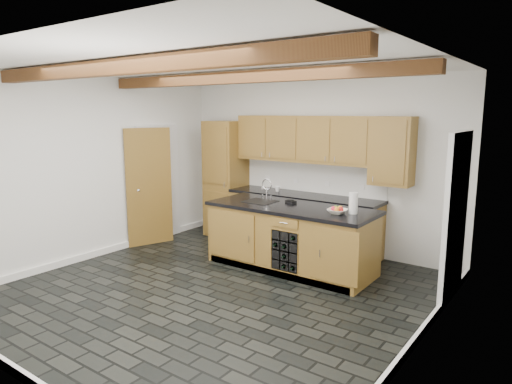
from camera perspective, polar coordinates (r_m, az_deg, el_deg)
ground at (r=6.00m, az=-4.90°, el=-12.22°), size 5.00×5.00×0.00m
room_shell at (r=6.06m, az=-2.45°, el=3.00°), size 5.01×5.00×5.00m
back_cabinetry at (r=7.69m, az=3.78°, el=0.36°), size 3.65×0.62×2.20m
island at (r=6.66m, az=4.34°, el=-5.71°), size 2.48×0.96×0.93m
faucet at (r=6.88m, az=0.66°, el=-0.89°), size 0.45×0.40×0.34m
kitchen_scale at (r=6.78m, az=4.37°, el=-1.17°), size 0.18×0.14×0.05m
fruit_bowl at (r=6.14m, az=10.13°, el=-2.39°), size 0.28×0.28×0.06m
fruit_cluster at (r=6.14m, az=10.13°, el=-2.08°), size 0.16×0.17×0.07m
paper_towel at (r=6.16m, az=12.07°, el=-1.37°), size 0.12×0.12×0.28m
mug at (r=7.73m, az=2.70°, el=0.39°), size 0.12×0.12×0.09m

